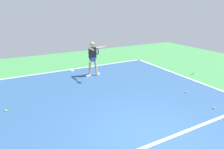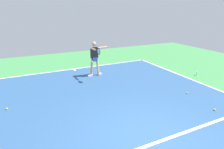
{
  "view_description": "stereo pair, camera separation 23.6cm",
  "coord_description": "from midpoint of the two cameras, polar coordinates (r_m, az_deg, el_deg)",
  "views": [
    {
      "loc": [
        2.87,
        3.36,
        3.21
      ],
      "look_at": [
        -0.33,
        -2.63,
        0.9
      ],
      "focal_mm": 31.31,
      "sensor_mm": 36.0,
      "label": 1
    },
    {
      "loc": [
        2.66,
        3.47,
        3.21
      ],
      "look_at": [
        -0.33,
        -2.63,
        0.9
      ],
      "focal_mm": 31.31,
      "sensor_mm": 36.0,
      "label": 2
    }
  ],
  "objects": [
    {
      "name": "court_surface",
      "position": [
        5.44,
        9.21,
        -17.64
      ],
      "size": [
        9.25,
        13.72,
        0.0
      ],
      "primitive_type": "cube",
      "color": "#2D5484",
      "rests_on": "ground_plane"
    },
    {
      "name": "tennis_ball_centre_court",
      "position": [
        7.43,
        26.79,
        -8.72
      ],
      "size": [
        0.07,
        0.07,
        0.07
      ],
      "primitive_type": "sphere",
      "color": "#CCE033",
      "rests_on": "ground_plane"
    },
    {
      "name": "court_line_centre_mark",
      "position": [
        10.88,
        -12.14,
        1.21
      ],
      "size": [
        0.1,
        0.3,
        0.01
      ],
      "primitive_type": "cube",
      "color": "white",
      "rests_on": "ground_plane"
    },
    {
      "name": "ground_plane",
      "position": [
        5.44,
        9.21,
        -17.66
      ],
      "size": [
        22.48,
        22.48,
        0.0
      ],
      "primitive_type": "plane",
      "color": "#428E4C"
    },
    {
      "name": "water_bottle",
      "position": [
        10.72,
        22.2,
        0.55
      ],
      "size": [
        0.07,
        0.07,
        0.22
      ],
      "primitive_type": "cylinder",
      "color": "white",
      "rests_on": "ground_plane"
    },
    {
      "name": "court_line_baseline_near",
      "position": [
        11.06,
        -12.43,
        1.48
      ],
      "size": [
        9.25,
        0.1,
        0.01
      ],
      "primitive_type": "cube",
      "color": "white",
      "rests_on": "ground_plane"
    },
    {
      "name": "tennis_player",
      "position": [
        9.56,
        -6.29,
        5.18
      ],
      "size": [
        1.08,
        1.18,
        1.72
      ],
      "rotation": [
        0.0,
        0.0,
        0.05
      ],
      "color": "tan",
      "rests_on": "ground_plane"
    },
    {
      "name": "tennis_ball_far_corner",
      "position": [
        8.34,
        19.99,
        -4.81
      ],
      "size": [
        0.07,
        0.07,
        0.07
      ],
      "primitive_type": "sphere",
      "color": "yellow",
      "rests_on": "ground_plane"
    },
    {
      "name": "court_line_service",
      "position": [
        5.27,
        11.15,
        -19.14
      ],
      "size": [
        6.94,
        0.1,
        0.01
      ],
      "primitive_type": "cube",
      "color": "white",
      "rests_on": "ground_plane"
    },
    {
      "name": "tennis_ball_near_service_line",
      "position": [
        7.42,
        -29.37,
        -9.18
      ],
      "size": [
        0.07,
        0.07,
        0.07
      ],
      "primitive_type": "sphere",
      "color": "#CCE033",
      "rests_on": "ground_plane"
    }
  ]
}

